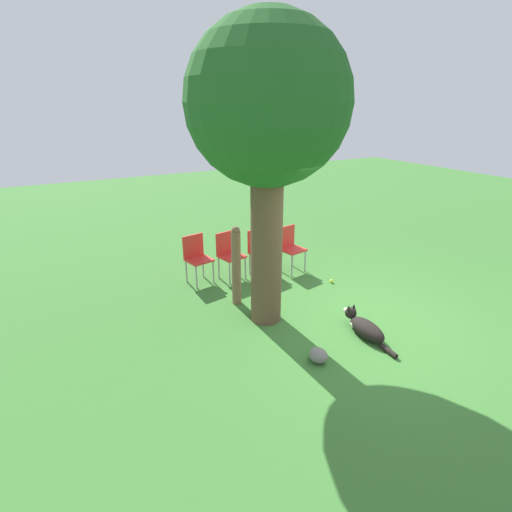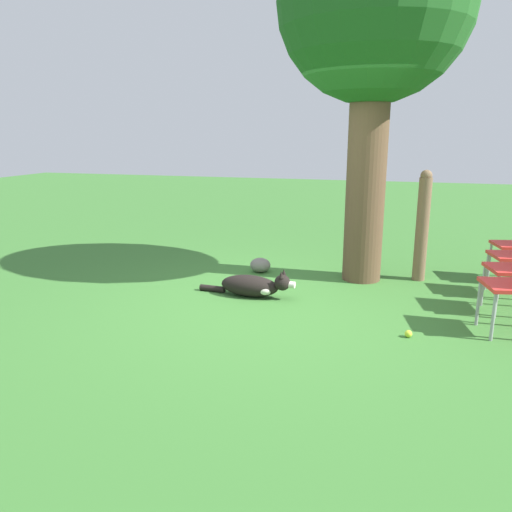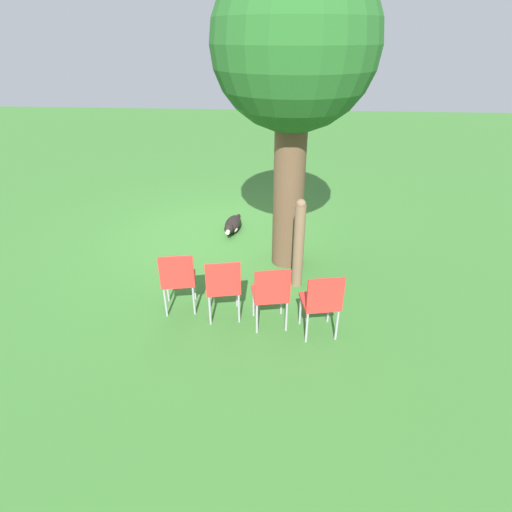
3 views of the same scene
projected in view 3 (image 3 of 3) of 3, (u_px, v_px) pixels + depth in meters
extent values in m
plane|color=#38702D|center=(221.00, 239.00, 7.50)|extent=(30.00, 30.00, 0.00)
cylinder|color=brown|center=(289.00, 186.00, 6.13)|extent=(0.48, 0.48, 2.65)
sphere|color=#235B23|center=(295.00, 44.00, 5.19)|extent=(2.24, 2.24, 2.24)
ellipsoid|color=black|center=(233.00, 224.00, 7.81)|extent=(0.70, 0.34, 0.24)
ellipsoid|color=silver|center=(231.00, 229.00, 7.65)|extent=(0.26, 0.27, 0.15)
sphere|color=black|center=(229.00, 229.00, 7.43)|extent=(0.19, 0.19, 0.18)
cylinder|color=silver|center=(228.00, 232.00, 7.35)|extent=(0.09, 0.08, 0.08)
cone|color=black|center=(231.00, 224.00, 7.37)|extent=(0.06, 0.06, 0.08)
cone|color=black|center=(226.00, 223.00, 7.39)|extent=(0.06, 0.06, 0.08)
cylinder|color=black|center=(237.00, 219.00, 8.26)|extent=(0.31, 0.09, 0.07)
cylinder|color=brown|center=(299.00, 247.00, 5.83)|extent=(0.16, 0.16, 1.30)
sphere|color=brown|center=(301.00, 204.00, 5.50)|extent=(0.14, 0.14, 0.14)
cube|color=red|center=(179.00, 279.00, 5.40)|extent=(0.50, 0.52, 0.04)
cube|color=red|center=(176.00, 271.00, 5.12)|extent=(0.12, 0.44, 0.44)
cylinder|color=#99999E|center=(167.00, 288.00, 5.65)|extent=(0.03, 0.03, 0.45)
cylinder|color=#99999E|center=(194.00, 286.00, 5.69)|extent=(0.03, 0.03, 0.45)
cylinder|color=#99999E|center=(166.00, 302.00, 5.34)|extent=(0.03, 0.03, 0.45)
cylinder|color=#99999E|center=(194.00, 300.00, 5.38)|extent=(0.03, 0.03, 0.45)
cube|color=red|center=(223.00, 286.00, 5.25)|extent=(0.50, 0.52, 0.04)
cube|color=red|center=(223.00, 279.00, 4.96)|extent=(0.12, 0.44, 0.44)
cylinder|color=#99999E|center=(209.00, 295.00, 5.50)|extent=(0.03, 0.03, 0.45)
cylinder|color=#99999E|center=(237.00, 293.00, 5.54)|extent=(0.03, 0.03, 0.45)
cylinder|color=#99999E|center=(210.00, 310.00, 5.19)|extent=(0.03, 0.03, 0.45)
cylinder|color=#99999E|center=(239.00, 308.00, 5.23)|extent=(0.03, 0.03, 0.45)
cube|color=red|center=(270.00, 294.00, 5.09)|extent=(0.50, 0.52, 0.04)
cube|color=red|center=(273.00, 286.00, 4.81)|extent=(0.12, 0.44, 0.44)
cylinder|color=#99999E|center=(254.00, 302.00, 5.35)|extent=(0.03, 0.03, 0.45)
cylinder|color=#99999E|center=(281.00, 300.00, 5.39)|extent=(0.03, 0.03, 0.45)
cylinder|color=#99999E|center=(257.00, 318.00, 5.03)|extent=(0.03, 0.03, 0.45)
cylinder|color=#99999E|center=(286.00, 316.00, 5.08)|extent=(0.03, 0.03, 0.45)
cube|color=red|center=(320.00, 301.00, 4.94)|extent=(0.50, 0.52, 0.04)
cube|color=red|center=(326.00, 295.00, 4.66)|extent=(0.12, 0.44, 0.44)
cylinder|color=#99999E|center=(300.00, 310.00, 5.20)|extent=(0.03, 0.03, 0.45)
cylinder|color=#99999E|center=(329.00, 308.00, 5.24)|extent=(0.03, 0.03, 0.45)
cylinder|color=#99999E|center=(307.00, 327.00, 4.88)|extent=(0.03, 0.03, 0.45)
cylinder|color=#99999E|center=(337.00, 325.00, 4.92)|extent=(0.03, 0.03, 0.45)
sphere|color=#CCE033|center=(173.00, 273.00, 6.38)|extent=(0.07, 0.07, 0.07)
ellipsoid|color=slate|center=(284.00, 224.00, 7.89)|extent=(0.28, 0.23, 0.19)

